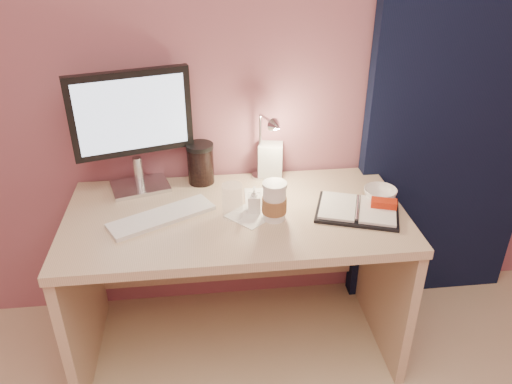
{
  "coord_description": "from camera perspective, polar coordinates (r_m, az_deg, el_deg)",
  "views": [
    {
      "loc": [
        -0.12,
        -0.37,
        1.8
      ],
      "look_at": [
        0.08,
        1.33,
        0.85
      ],
      "focal_mm": 35.0,
      "sensor_mm": 36.0,
      "label": 1
    }
  ],
  "objects": [
    {
      "name": "paper_b",
      "position": [
        2.16,
        0.97,
        -0.62
      ],
      "size": [
        0.18,
        0.18,
        0.0
      ],
      "primitive_type": "cube",
      "rotation": [
        0.0,
        0.0,
        -0.05
      ],
      "color": "silver",
      "rests_on": "desk"
    },
    {
      "name": "desk",
      "position": [
        2.24,
        -2.36,
        -6.32
      ],
      "size": [
        1.4,
        0.7,
        0.73
      ],
      "color": "tan",
      "rests_on": "ground"
    },
    {
      "name": "dark_jar",
      "position": [
        2.27,
        -6.34,
        3.05
      ],
      "size": [
        0.12,
        0.12,
        0.17
      ],
      "primitive_type": "cylinder",
      "color": "black",
      "rests_on": "desk"
    },
    {
      "name": "keyboard",
      "position": [
        2.05,
        -10.71,
        -2.78
      ],
      "size": [
        0.44,
        0.31,
        0.02
      ],
      "primitive_type": "cube",
      "rotation": [
        0.0,
        0.0,
        0.49
      ],
      "color": "silver",
      "rests_on": "desk"
    },
    {
      "name": "product_box",
      "position": [
        2.31,
        1.66,
        3.6
      ],
      "size": [
        0.12,
        0.11,
        0.16
      ],
      "primitive_type": "cube",
      "rotation": [
        0.0,
        0.0,
        -0.18
      ],
      "color": "silver",
      "rests_on": "desk"
    },
    {
      "name": "clear_cup",
      "position": [
        2.0,
        -2.72,
        -1.04
      ],
      "size": [
        0.08,
        0.08,
        0.14
      ],
      "primitive_type": "cylinder",
      "color": "white",
      "rests_on": "desk"
    },
    {
      "name": "paper_c",
      "position": [
        2.04,
        -0.62,
        -2.69
      ],
      "size": [
        0.22,
        0.22,
        0.0
      ],
      "primitive_type": "cube",
      "rotation": [
        0.0,
        0.0,
        0.73
      ],
      "color": "silver",
      "rests_on": "desk"
    },
    {
      "name": "room",
      "position": [
        2.42,
        20.41,
        11.25
      ],
      "size": [
        3.5,
        3.5,
        3.5
      ],
      "color": "#C6B28E",
      "rests_on": "ground"
    },
    {
      "name": "coffee_cup",
      "position": [
        1.98,
        2.11,
        -1.16
      ],
      "size": [
        0.1,
        0.1,
        0.16
      ],
      "color": "white",
      "rests_on": "desk"
    },
    {
      "name": "planner",
      "position": [
        2.1,
        11.76,
        -1.95
      ],
      "size": [
        0.39,
        0.34,
        0.05
      ],
      "rotation": [
        0.0,
        0.0,
        -0.33
      ],
      "color": "black",
      "rests_on": "desk"
    },
    {
      "name": "lotion_bottle",
      "position": [
        2.04,
        -0.2,
        -0.88
      ],
      "size": [
        0.06,
        0.06,
        0.11
      ],
      "primitive_type": "imported",
      "rotation": [
        0.0,
        0.0,
        -0.12
      ],
      "color": "white",
      "rests_on": "desk"
    },
    {
      "name": "desk_lamp",
      "position": [
        2.17,
        -0.12,
        5.57
      ],
      "size": [
        0.13,
        0.2,
        0.33
      ],
      "rotation": [
        0.0,
        0.0,
        0.4
      ],
      "color": "silver",
      "rests_on": "desk"
    },
    {
      "name": "bowl",
      "position": [
        2.22,
        13.99,
        -0.18
      ],
      "size": [
        0.15,
        0.15,
        0.04
      ],
      "primitive_type": "imported",
      "rotation": [
        0.0,
        0.0,
        -0.1
      ],
      "color": "white",
      "rests_on": "desk"
    },
    {
      "name": "monitor",
      "position": [
        2.17,
        -14.01,
        7.86
      ],
      "size": [
        0.49,
        0.24,
        0.54
      ],
      "rotation": [
        0.0,
        0.0,
        0.28
      ],
      "color": "silver",
      "rests_on": "desk"
    }
  ]
}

